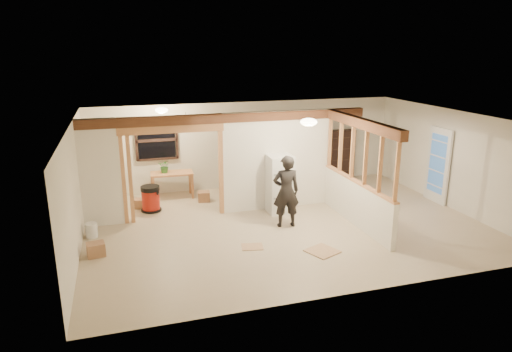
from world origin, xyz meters
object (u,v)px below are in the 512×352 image
object	(u,v)px
work_table	(172,185)
shop_vac	(151,198)
refrigerator	(280,184)
woman	(286,191)
bookshelf	(342,155)

from	to	relation	value
work_table	shop_vac	world-z (taller)	work_table
refrigerator	work_table	bearing A→B (deg)	141.75
work_table	refrigerator	bearing A→B (deg)	-34.86
refrigerator	woman	distance (m)	0.95
refrigerator	bookshelf	world-z (taller)	bookshelf
refrigerator	woman	size ratio (longest dim) A/B	0.86
refrigerator	bookshelf	size ratio (longest dim) A/B	0.93
woman	bookshelf	distance (m)	4.33
refrigerator	woman	bearing A→B (deg)	-101.10
woman	shop_vac	distance (m)	3.52
refrigerator	shop_vac	world-z (taller)	refrigerator
woman	refrigerator	bearing A→B (deg)	-94.96
work_table	shop_vac	bearing A→B (deg)	-121.49
woman	bookshelf	bearing A→B (deg)	-127.63
refrigerator	woman	world-z (taller)	woman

